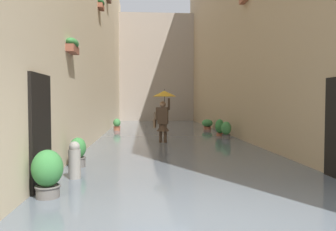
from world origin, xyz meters
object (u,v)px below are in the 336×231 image
object	(u,v)px
potted_plant_near_left	(207,125)
potted_plant_mid_left	(220,128)
potted_plant_mid_right	(48,175)
potted_plant_far_left	(226,131)
mooring_bollard	(75,164)
potted_plant_far_right	(78,154)
person_wading	(164,108)
potted_plant_near_right	(117,126)

from	to	relation	value
potted_plant_near_left	potted_plant_mid_left	size ratio (longest dim) A/B	0.78
potted_plant_mid_right	potted_plant_far_left	world-z (taller)	potted_plant_mid_right
potted_plant_far_left	mooring_bollard	world-z (taller)	mooring_bollard
potted_plant_mid_right	potted_plant_far_right	bearing A→B (deg)	-89.93
person_wading	potted_plant_far_right	world-z (taller)	person_wading
potted_plant_near_left	potted_plant_far_left	xyz separation A→B (m)	(0.10, 4.56, 0.06)
potted_plant_mid_left	mooring_bollard	bearing A→B (deg)	58.26
person_wading	potted_plant_near_left	xyz separation A→B (m)	(-2.75, -5.54, -1.04)
person_wading	mooring_bollard	bearing A→B (deg)	69.13
potted_plant_near_left	person_wading	bearing A→B (deg)	63.61
potted_plant_mid_right	potted_plant_far_left	bearing A→B (deg)	-122.09
mooring_bollard	potted_plant_far_right	bearing A→B (deg)	-82.05
potted_plant_far_right	potted_plant_mid_right	bearing A→B (deg)	90.07
potted_plant_near_left	potted_plant_far_left	distance (m)	4.56
potted_plant_near_left	potted_plant_near_right	bearing A→B (deg)	3.29
mooring_bollard	person_wading	bearing A→B (deg)	-110.87
person_wading	potted_plant_near_left	size ratio (longest dim) A/B	3.11
potted_plant_near_left	potted_plant_far_right	world-z (taller)	potted_plant_far_right
person_wading	mooring_bollard	world-z (taller)	person_wading
potted_plant_near_left	potted_plant_mid_right	world-z (taller)	potted_plant_mid_right
potted_plant_far_right	potted_plant_near_left	bearing A→B (deg)	-116.91
potted_plant_mid_left	potted_plant_mid_right	bearing A→B (deg)	61.30
potted_plant_near_left	mooring_bollard	size ratio (longest dim) A/B	0.77
potted_plant_near_left	potted_plant_near_right	distance (m)	4.92
person_wading	potted_plant_mid_right	world-z (taller)	person_wading
person_wading	potted_plant_mid_left	xyz separation A→B (m)	(-2.64, -2.12, -0.96)
potted_plant_mid_left	person_wading	bearing A→B (deg)	38.71
potted_plant_far_left	mooring_bollard	distance (m)	8.15
person_wading	potted_plant_mid_left	bearing A→B (deg)	-141.29
potted_plant_mid_right	potted_plant_far_right	distance (m)	2.49
person_wading	potted_plant_mid_right	size ratio (longest dim) A/B	2.34
potted_plant_far_left	potted_plant_near_right	bearing A→B (deg)	-41.65
potted_plant_mid_left	potted_plant_near_right	bearing A→B (deg)	-33.17
potted_plant_near_right	potted_plant_mid_left	bearing A→B (deg)	146.83
potted_plant_far_right	person_wading	bearing A→B (deg)	-117.55
person_wading	potted_plant_far_left	bearing A→B (deg)	-159.71
potted_plant_near_right	potted_plant_far_right	xyz separation A→B (m)	(0.14, 9.68, 0.04)
potted_plant_mid_right	potted_plant_far_right	size ratio (longest dim) A/B	1.09
potted_plant_near_right	potted_plant_mid_left	size ratio (longest dim) A/B	0.87
potted_plant_far_left	potted_plant_mid_right	bearing A→B (deg)	57.91
potted_plant_mid_right	mooring_bollard	world-z (taller)	potted_plant_mid_right
potted_plant_mid_left	potted_plant_far_left	distance (m)	1.14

